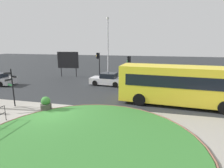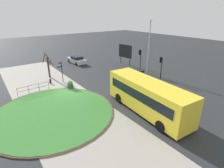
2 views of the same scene
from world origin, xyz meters
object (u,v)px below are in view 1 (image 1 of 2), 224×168
car_near_lane (108,80)px  traffic_light_near (98,60)px  bus_yellow (180,85)px  traffic_light_far (129,63)px  lamppost_tall (108,47)px  billboard_left (68,61)px  planter_near_signpost (46,104)px  signpost_directional (12,85)px

car_near_lane → traffic_light_near: size_ratio=1.15×
bus_yellow → traffic_light_far: (-5.32, 8.39, 0.70)m
bus_yellow → traffic_light_near: traffic_light_near is taller
lamppost_tall → billboard_left: lamppost_tall is taller
car_near_lane → traffic_light_far: bearing=-120.0°
lamppost_tall → planter_near_signpost: bearing=-96.5°
signpost_directional → traffic_light_near: bearing=74.9°
lamppost_tall → billboard_left: size_ratio=2.23×
lamppost_tall → planter_near_signpost: size_ratio=7.70×
billboard_left → traffic_light_near: bearing=-21.6°
traffic_light_far → planter_near_signpost: size_ratio=3.07×
car_near_lane → traffic_light_far: size_ratio=1.29×
bus_yellow → signpost_directional: bearing=19.7°
traffic_light_far → planter_near_signpost: (-4.34, -12.03, -1.89)m
bus_yellow → car_near_lane: bearing=-32.3°
traffic_light_near → billboard_left: (-4.99, 1.21, -0.28)m
bus_yellow → traffic_light_near: 12.57m
signpost_directional → traffic_light_far: bearing=58.6°
signpost_directional → lamppost_tall: bearing=70.6°
traffic_light_near → billboard_left: billboard_left is taller
signpost_directional → traffic_light_far: (7.26, 11.88, 0.64)m
bus_yellow → traffic_light_near: (-9.41, 8.28, 0.98)m
signpost_directional → car_near_lane: 10.42m
traffic_light_near → signpost_directional: bearing=66.9°
planter_near_signpost → billboard_left: bearing=109.9°
bus_yellow → car_near_lane: bus_yellow is taller
car_near_lane → traffic_light_far: (2.04, 2.93, 1.71)m
bus_yellow → planter_near_signpost: size_ratio=9.10×
car_near_lane → traffic_light_near: traffic_light_near is taller
signpost_directional → bus_yellow: 13.06m
bus_yellow → billboard_left: size_ratio=2.63×
bus_yellow → traffic_light_far: size_ratio=2.97×
traffic_light_far → planter_near_signpost: bearing=63.5°
signpost_directional → bus_yellow: (12.58, 3.49, -0.06)m
signpost_directional → bus_yellow: size_ratio=0.31×
signpost_directional → planter_near_signpost: bearing=-3.0°
traffic_light_near → lamppost_tall: size_ratio=0.45×
car_near_lane → traffic_light_far: traffic_light_far is taller
bus_yellow → lamppost_tall: 12.37m
car_near_lane → traffic_light_near: bearing=-49.1°
planter_near_signpost → traffic_light_far: bearing=70.2°
traffic_light_near → planter_near_signpost: traffic_light_near is taller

